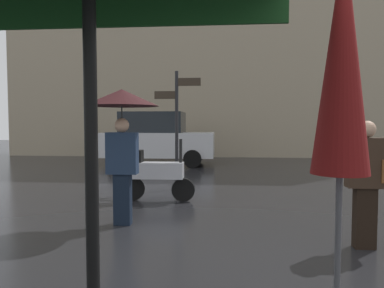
% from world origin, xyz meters
% --- Properties ---
extents(folded_patio_umbrella_near, '(0.44, 0.44, 2.59)m').
position_xyz_m(folded_patio_umbrella_near, '(1.00, -0.77, 1.78)').
color(folded_patio_umbrella_near, black).
rests_on(folded_patio_umbrella_near, ground).
extents(pedestrian_with_umbrella, '(1.12, 1.12, 2.05)m').
position_xyz_m(pedestrian_with_umbrella, '(-1.18, 2.42, 1.67)').
color(pedestrian_with_umbrella, black).
rests_on(pedestrian_with_umbrella, ground).
extents(pedestrian_with_bag, '(0.49, 0.24, 1.57)m').
position_xyz_m(pedestrian_with_bag, '(2.09, 1.65, 0.89)').
color(pedestrian_with_bag, black).
rests_on(pedestrian_with_bag, ground).
extents(parked_scooter, '(1.47, 0.32, 1.23)m').
position_xyz_m(parked_scooter, '(-0.99, 4.13, 0.56)').
color(parked_scooter, black).
rests_on(parked_scooter, ground).
extents(parked_car_left, '(4.14, 2.05, 1.98)m').
position_xyz_m(parked_car_left, '(-2.12, 10.47, 0.99)').
color(parked_car_left, silver).
rests_on(parked_car_left, ground).
extents(street_signpost, '(1.08, 0.08, 2.75)m').
position_xyz_m(street_signpost, '(-0.73, 5.46, 1.68)').
color(street_signpost, black).
rests_on(street_signpost, ground).
extents(building_block, '(19.90, 2.13, 13.47)m').
position_xyz_m(building_block, '(0.00, 14.69, 6.73)').
color(building_block, gray).
rests_on(building_block, ground).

